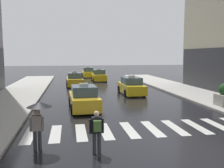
{
  "coord_description": "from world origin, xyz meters",
  "views": [
    {
      "loc": [
        -3.51,
        -8.93,
        3.72
      ],
      "look_at": [
        -0.63,
        8.0,
        1.73
      ],
      "focal_mm": 40.51,
      "sensor_mm": 36.0,
      "label": 1
    }
  ],
  "objects_px": {
    "taxi_fifth": "(88,73)",
    "pedestrian_with_umbrella": "(39,113)",
    "taxi_lead": "(84,99)",
    "taxi_third": "(75,80)",
    "taxi_fourth": "(99,76)",
    "pedestrian_with_backpack": "(97,129)",
    "taxi_second": "(131,87)"
  },
  "relations": [
    {
      "from": "pedestrian_with_umbrella",
      "to": "pedestrian_with_backpack",
      "type": "xyz_separation_m",
      "value": [
        2.16,
        -0.69,
        -0.54
      ]
    },
    {
      "from": "pedestrian_with_umbrella",
      "to": "taxi_third",
      "type": "bearing_deg",
      "value": 84.93
    },
    {
      "from": "pedestrian_with_umbrella",
      "to": "taxi_second",
      "type": "bearing_deg",
      "value": 62.33
    },
    {
      "from": "taxi_lead",
      "to": "taxi_fifth",
      "type": "bearing_deg",
      "value": 85.08
    },
    {
      "from": "taxi_fourth",
      "to": "taxi_fifth",
      "type": "xyz_separation_m",
      "value": [
        -1.08,
        6.32,
        0.0
      ]
    },
    {
      "from": "taxi_lead",
      "to": "pedestrian_with_backpack",
      "type": "relative_size",
      "value": 2.79
    },
    {
      "from": "taxi_second",
      "to": "taxi_fifth",
      "type": "height_order",
      "value": "same"
    },
    {
      "from": "taxi_third",
      "to": "taxi_fourth",
      "type": "height_order",
      "value": "same"
    },
    {
      "from": "taxi_second",
      "to": "pedestrian_with_backpack",
      "type": "xyz_separation_m",
      "value": [
        -4.8,
        -13.95,
        0.25
      ]
    },
    {
      "from": "taxi_fourth",
      "to": "pedestrian_with_backpack",
      "type": "distance_m",
      "value": 26.94
    },
    {
      "from": "taxi_fourth",
      "to": "taxi_fifth",
      "type": "height_order",
      "value": "same"
    },
    {
      "from": "taxi_second",
      "to": "taxi_fourth",
      "type": "relative_size",
      "value": 1.01
    },
    {
      "from": "taxi_fifth",
      "to": "pedestrian_with_umbrella",
      "type": "relative_size",
      "value": 2.34
    },
    {
      "from": "taxi_fourth",
      "to": "pedestrian_with_backpack",
      "type": "relative_size",
      "value": 2.75
    },
    {
      "from": "taxi_lead",
      "to": "pedestrian_with_umbrella",
      "type": "height_order",
      "value": "pedestrian_with_umbrella"
    },
    {
      "from": "taxi_third",
      "to": "pedestrian_with_backpack",
      "type": "distance_m",
      "value": 21.08
    },
    {
      "from": "taxi_lead",
      "to": "taxi_third",
      "type": "relative_size",
      "value": 1.0
    },
    {
      "from": "taxi_lead",
      "to": "taxi_fifth",
      "type": "relative_size",
      "value": 1.01
    },
    {
      "from": "pedestrian_with_umbrella",
      "to": "taxi_lead",
      "type": "bearing_deg",
      "value": 73.81
    },
    {
      "from": "taxi_lead",
      "to": "taxi_third",
      "type": "xyz_separation_m",
      "value": [
        -0.34,
        12.99,
        0.0
      ]
    },
    {
      "from": "taxi_lead",
      "to": "taxi_third",
      "type": "bearing_deg",
      "value": 91.49
    },
    {
      "from": "taxi_lead",
      "to": "taxi_second",
      "type": "distance_m",
      "value": 7.59
    },
    {
      "from": "taxi_fourth",
      "to": "taxi_second",
      "type": "bearing_deg",
      "value": -82.96
    },
    {
      "from": "taxi_third",
      "to": "pedestrian_with_umbrella",
      "type": "xyz_separation_m",
      "value": [
        -1.81,
        -20.38,
        0.79
      ]
    },
    {
      "from": "taxi_third",
      "to": "pedestrian_with_backpack",
      "type": "xyz_separation_m",
      "value": [
        0.35,
        -21.07,
        0.25
      ]
    },
    {
      "from": "taxi_third",
      "to": "pedestrian_with_backpack",
      "type": "bearing_deg",
      "value": -89.04
    },
    {
      "from": "taxi_fifth",
      "to": "taxi_fourth",
      "type": "bearing_deg",
      "value": -80.33
    },
    {
      "from": "taxi_fifth",
      "to": "pedestrian_with_backpack",
      "type": "relative_size",
      "value": 2.76
    },
    {
      "from": "taxi_third",
      "to": "pedestrian_with_backpack",
      "type": "relative_size",
      "value": 2.78
    },
    {
      "from": "taxi_lead",
      "to": "pedestrian_with_umbrella",
      "type": "bearing_deg",
      "value": -106.19
    },
    {
      "from": "taxi_lead",
      "to": "pedestrian_with_umbrella",
      "type": "xyz_separation_m",
      "value": [
        -2.15,
        -7.39,
        0.79
      ]
    },
    {
      "from": "taxi_third",
      "to": "taxi_fifth",
      "type": "relative_size",
      "value": 1.01
    }
  ]
}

